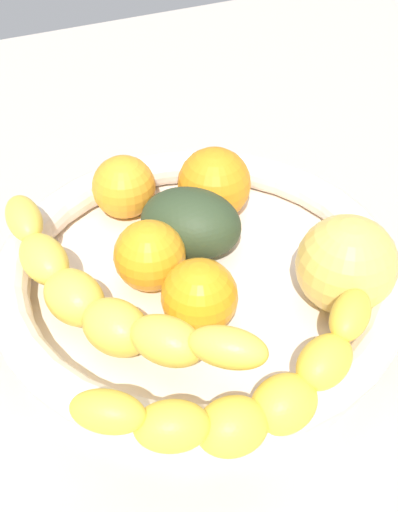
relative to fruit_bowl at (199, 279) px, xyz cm
name	(u,v)px	position (x,y,z in cm)	size (l,w,h in cm)	color
kitchen_counter	(199,314)	(0.00, 0.00, -4.15)	(120.00, 120.00, 3.00)	#B1A69B
fruit_bowl	(199,279)	(0.00, 0.00, 0.00)	(32.60, 32.60, 5.14)	beige
banana_draped_left	(252,395)	(2.69, 13.76, 2.89)	(22.56, 7.79, 5.45)	yellow
banana_draped_right	(102,300)	(8.54, 1.87, 2.87)	(13.45, 24.19, 5.42)	yellow
orange_front	(199,296)	(1.78, 3.97, 2.30)	(5.73, 5.73, 5.73)	orange
orange_mid_left	(124,187)	(2.15, -11.42, 2.28)	(5.70, 5.70, 5.70)	orange
orange_mid_right	(214,184)	(-5.13, -8.00, 2.70)	(6.53, 6.53, 6.53)	orange
orange_rear	(150,256)	(3.45, -1.80, 2.30)	(5.72, 5.72, 5.72)	orange
apple_yellow	(346,265)	(-9.26, 6.37, 3.27)	(7.68, 7.68, 7.68)	#E6BD53
avocado_dark	(191,223)	(-1.17, -4.20, 2.29)	(8.57, 6.56, 5.71)	#2D3D24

